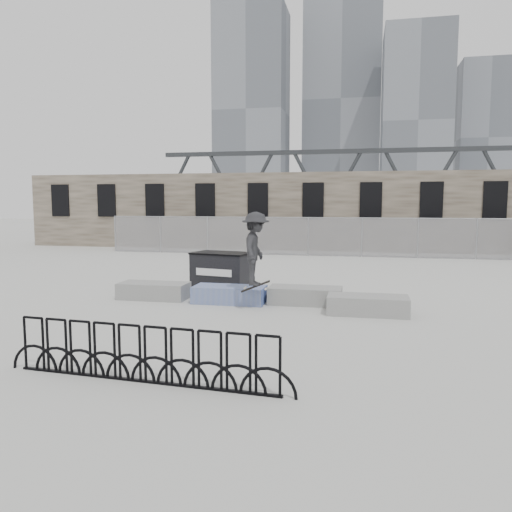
{
  "coord_description": "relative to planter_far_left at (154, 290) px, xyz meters",
  "views": [
    {
      "loc": [
        2.72,
        -13.55,
        2.82
      ],
      "look_at": [
        -0.16,
        0.08,
        1.3
      ],
      "focal_mm": 35.0,
      "sensor_mm": 36.0,
      "label": 1
    }
  ],
  "objects": [
    {
      "name": "planter_center_left",
      "position": [
        2.32,
        -0.11,
        0.0
      ],
      "size": [
        2.0,
        0.9,
        0.47
      ],
      "color": "#3A56AF",
      "rests_on": "ground"
    },
    {
      "name": "ground",
      "position": [
        3.17,
        0.13,
        -0.26
      ],
      "size": [
        120.0,
        120.0,
        0.0
      ],
      "primitive_type": "plane",
      "color": "#B8B9B3",
      "rests_on": "ground"
    },
    {
      "name": "planter_offset",
      "position": [
        6.09,
        -0.78,
        0.0
      ],
      "size": [
        2.0,
        0.9,
        0.47
      ],
      "color": "gray",
      "rests_on": "ground"
    },
    {
      "name": "truss_bridge",
      "position": [
        13.17,
        55.13,
        3.88
      ],
      "size": [
        70.0,
        3.0,
        9.8
      ],
      "color": "#2D3033",
      "rests_on": "ground"
    },
    {
      "name": "planter_far_left",
      "position": [
        0.0,
        0.0,
        0.0
      ],
      "size": [
        2.0,
        0.9,
        0.47
      ],
      "color": "gray",
      "rests_on": "ground"
    },
    {
      "name": "skyline_towers",
      "position": [
        2.17,
        93.95,
        20.54
      ],
      "size": [
        58.0,
        28.0,
        48.0
      ],
      "color": "slate",
      "rests_on": "ground"
    },
    {
      "name": "skateboarder",
      "position": [
        3.21,
        -0.79,
        1.34
      ],
      "size": [
        0.78,
        1.26,
        2.11
      ],
      "rotation": [
        0.0,
        0.0,
        1.6
      ],
      "color": "#262629",
      "rests_on": "ground"
    },
    {
      "name": "dumpster",
      "position": [
        1.53,
        1.91,
        0.35
      ],
      "size": [
        2.02,
        1.47,
        1.2
      ],
      "rotation": [
        0.0,
        0.0,
        -0.21
      ],
      "color": "black",
      "rests_on": "ground"
    },
    {
      "name": "bike_rack",
      "position": [
        2.6,
        -6.39,
        0.18
      ],
      "size": [
        4.93,
        0.43,
        0.9
      ],
      "rotation": [
        0.0,
        0.0,
        -0.08
      ],
      "color": "black",
      "rests_on": "ground"
    },
    {
      "name": "stone_wall",
      "position": [
        3.17,
        16.37,
        2.0
      ],
      "size": [
        36.0,
        2.58,
        4.5
      ],
      "color": "brown",
      "rests_on": "ground"
    },
    {
      "name": "chainlink_fence",
      "position": [
        3.17,
        12.63,
        0.78
      ],
      "size": [
        22.06,
        0.06,
        2.02
      ],
      "color": "gray",
      "rests_on": "ground"
    },
    {
      "name": "planter_center_right",
      "position": [
        4.41,
        0.17,
        0.0
      ],
      "size": [
        2.0,
        0.9,
        0.47
      ],
      "color": "gray",
      "rests_on": "ground"
    }
  ]
}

